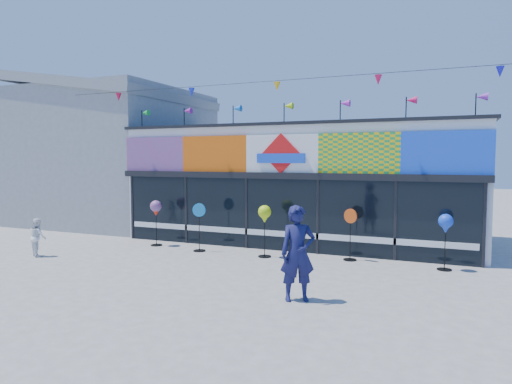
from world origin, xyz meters
The scene contains 10 objects.
ground centered at (0.00, 0.00, 0.00)m, with size 80.00×80.00×0.00m, color gray.
kite_shop centered at (0.00, 5.94, 2.05)m, with size 16.00×5.70×5.31m.
neighbour_building centered at (-10.00, 7.00, 3.20)m, with size 8.18×7.20×6.87m.
spinner_0 centered at (-4.19, 2.58, 1.23)m, with size 0.39×0.39×1.53m.
spinner_1 centered at (-2.37, 2.32, 0.81)m, with size 0.43×0.39×1.53m.
spinner_2 centered at (-0.13, 2.34, 1.25)m, with size 0.39×0.39×1.56m.
spinner_3 centered at (2.31, 2.89, 0.79)m, with size 0.41×0.38×1.50m.
spinner_4 centered at (4.84, 2.69, 1.20)m, with size 0.38×0.38×1.49m.
adult_man centered at (2.06, -1.29, 0.99)m, with size 0.72×0.47×1.98m, color #161746.
child centered at (-6.50, -0.20, 0.58)m, with size 0.56×0.32×1.15m, color white.
Camera 1 is at (4.90, -10.16, 2.93)m, focal length 32.00 mm.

